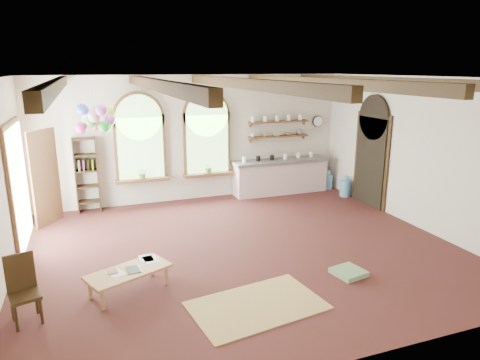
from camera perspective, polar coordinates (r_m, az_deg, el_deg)
name	(u,v)px	position (r m, az deg, el deg)	size (l,w,h in m)	color
floor	(242,248)	(8.32, 0.25, -9.10)	(8.00, 8.00, 0.00)	#4D1F20
ceiling_beams	(242,83)	(7.62, 0.27, 12.75)	(6.20, 6.80, 0.18)	#362211
window_left	(140,141)	(10.78, -13.18, 5.12)	(1.30, 0.28, 2.20)	brown
window_right	(207,137)	(11.11, -4.41, 5.73)	(1.30, 0.28, 2.20)	brown
left_doorway	(18,186)	(9.31, -27.45, -0.71)	(0.10, 1.90, 2.50)	brown
right_doorway	(370,162)	(11.10, 16.98, 2.32)	(0.10, 1.30, 2.40)	black
kitchen_counter	(280,176)	(11.82, 5.38, 0.54)	(2.68, 0.62, 0.94)	beige
wall_shelf_lower	(278,136)	(11.76, 5.13, 5.82)	(1.70, 0.24, 0.04)	brown
wall_shelf_upper	(279,122)	(11.71, 5.18, 7.75)	(1.70, 0.24, 0.04)	brown
wall_clock	(318,121)	(12.35, 10.34, 7.71)	(0.32, 0.32, 0.04)	black
bookshelf	(87,175)	(10.75, -19.76, 0.62)	(0.53, 0.32, 1.80)	#362211
coffee_table	(129,273)	(6.93, -14.64, -11.87)	(1.37, 1.02, 0.36)	tan
side_chair	(26,303)	(6.69, -26.67, -14.50)	(0.46, 0.46, 0.95)	#362211
floor_mat	(257,305)	(6.50, 2.28, -16.35)	(1.90, 1.17, 0.02)	tan
floor_cushion	(349,272)	(7.56, 14.29, -11.82)	(0.48, 0.48, 0.08)	gray
water_jug_a	(328,181)	(12.47, 11.60, -0.09)	(0.28, 0.28, 0.55)	#5B9BC3
water_jug_b	(345,187)	(11.85, 13.88, -0.95)	(0.29, 0.29, 0.57)	#5B9BC3
balloon_cluster	(96,119)	(9.51, -18.64, 7.78)	(0.83, 0.87, 1.15)	white
table_book	(107,272)	(6.92, -17.33, -11.64)	(0.15, 0.22, 0.02)	olive
tablet	(133,269)	(6.91, -14.10, -11.49)	(0.19, 0.28, 0.01)	black
potted_plant_left	(143,173)	(10.83, -12.87, 0.95)	(0.27, 0.23, 0.30)	#598C4C
potted_plant_right	(209,167)	(11.15, -4.18, 1.68)	(0.27, 0.23, 0.30)	#598C4C
shelf_cup_a	(253,135)	(11.46, 1.72, 5.98)	(0.12, 0.10, 0.10)	white
shelf_cup_b	(265,135)	(11.59, 3.33, 6.05)	(0.10, 0.10, 0.09)	beige
shelf_bowl_a	(277,135)	(11.73, 4.91, 6.03)	(0.22, 0.22, 0.05)	beige
shelf_bowl_b	(288,134)	(11.88, 6.46, 6.12)	(0.20, 0.20, 0.06)	#8C664C
shelf_vase	(300,131)	(12.03, 7.97, 6.49)	(0.18, 0.18, 0.19)	slate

